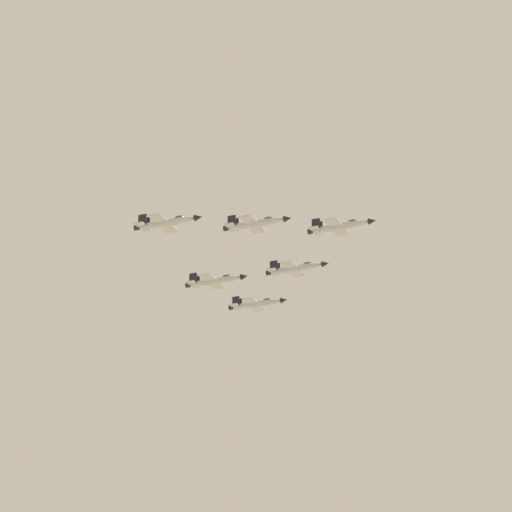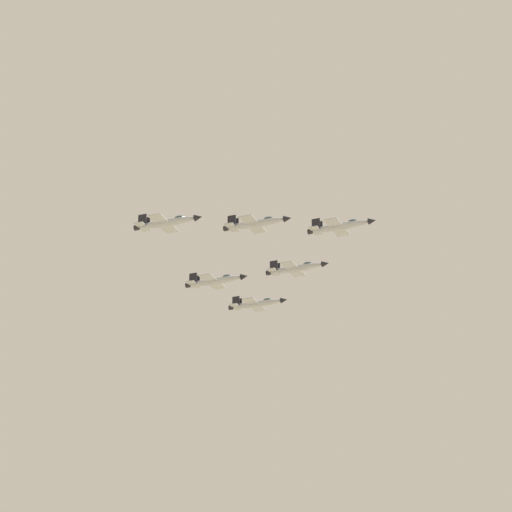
% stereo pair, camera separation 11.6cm
% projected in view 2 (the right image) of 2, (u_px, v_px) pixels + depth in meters
% --- Properties ---
extents(jet_lead, '(16.38, 10.62, 3.54)m').
position_uv_depth(jet_lead, '(340.00, 226.00, 262.44)').
color(jet_lead, '#9EA3A8').
extents(jet_left_wingman, '(16.17, 10.49, 3.50)m').
position_uv_depth(jet_left_wingman, '(296.00, 268.00, 278.22)').
color(jet_left_wingman, '#9EA3A8').
extents(jet_right_wingman, '(15.90, 10.40, 3.47)m').
position_uv_depth(jet_right_wingman, '(256.00, 223.00, 255.35)').
color(jet_right_wingman, '#9EA3A8').
extents(jet_left_outer, '(15.90, 10.37, 3.46)m').
position_uv_depth(jet_left_outer, '(257.00, 304.00, 294.21)').
color(jet_left_outer, '#9EA3A8').
extents(jet_right_outer, '(15.92, 10.41, 3.47)m').
position_uv_depth(jet_right_outer, '(167.00, 222.00, 248.04)').
color(jet_right_outer, '#9EA3A8').
extents(jet_slot_rear, '(15.82, 10.29, 3.43)m').
position_uv_depth(jet_slot_rear, '(215.00, 281.00, 269.63)').
color(jet_slot_rear, '#9EA3A8').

